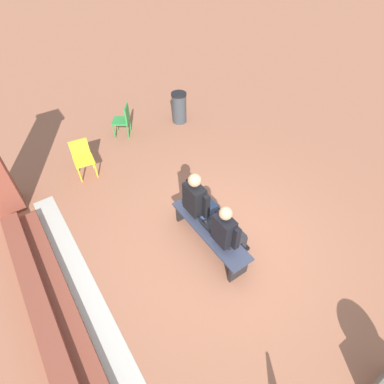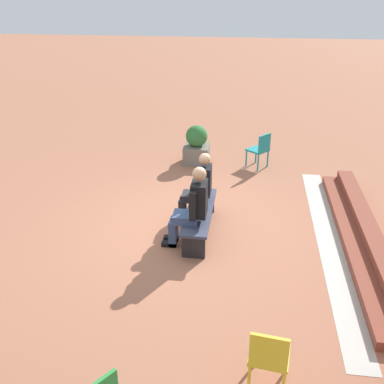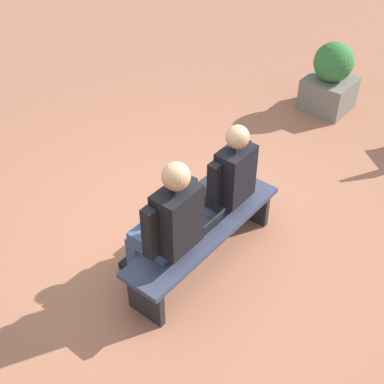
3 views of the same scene
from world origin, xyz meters
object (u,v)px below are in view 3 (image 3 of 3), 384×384
laptop (203,226)px  person_adult (167,224)px  bench (204,235)px  planter (331,79)px  person_student (225,180)px

laptop → person_adult: bearing=-12.3°
bench → planter: 3.36m
person_adult → planter: person_adult is taller
laptop → bench: bearing=-162.7°
laptop → planter: size_ratio=0.34×
bench → person_student: 0.54m
bench → planter: planter is taller
bench → person_student: bearing=-170.1°
person_student → laptop: size_ratio=4.21×
bench → laptop: bearing=17.3°
bench → person_student: size_ratio=1.34×
person_adult → laptop: size_ratio=4.43×
bench → laptop: size_ratio=5.63×
bench → laptop: laptop is taller
person_student → person_adult: person_adult is taller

